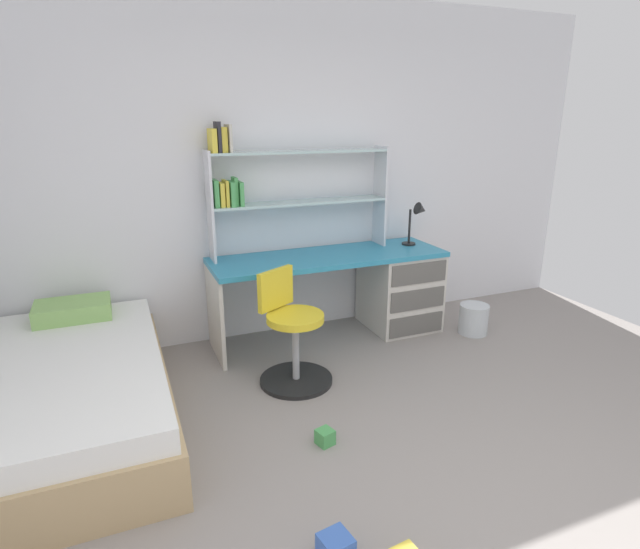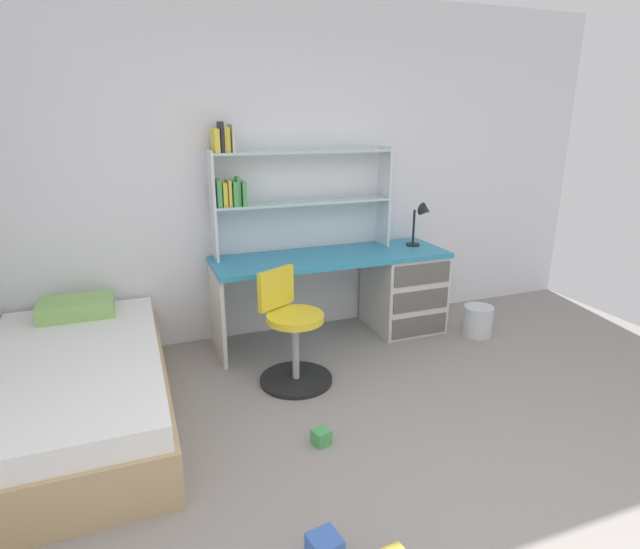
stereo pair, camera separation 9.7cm
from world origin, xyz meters
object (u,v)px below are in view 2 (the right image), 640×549
at_px(toy_block_green_2, 321,437).
at_px(swivel_chair, 292,339).
at_px(bookshelf_hutch, 280,181).
at_px(desk_lamp, 423,217).
at_px(desk, 386,286).
at_px(waste_bin, 478,321).
at_px(bed_platform, 75,390).

bearing_deg(toy_block_green_2, swivel_chair, 84.39).
distance_m(bookshelf_hutch, desk_lamp, 1.29).
bearing_deg(desk, swivel_chair, -150.20).
height_order(desk, desk_lamp, desk_lamp).
relative_size(bookshelf_hutch, swivel_chair, 1.86).
height_order(swivel_chair, waste_bin, swivel_chair).
distance_m(swivel_chair, toy_block_green_2, 0.83).
height_order(desk, swivel_chair, swivel_chair).
bearing_deg(waste_bin, swivel_chair, -173.51).
bearing_deg(toy_block_green_2, waste_bin, 28.11).
relative_size(desk_lamp, bed_platform, 0.20).
height_order(swivel_chair, bed_platform, swivel_chair).
xyz_separation_m(swivel_chair, toy_block_green_2, (-0.08, -0.77, -0.28)).
bearing_deg(bookshelf_hutch, desk, -12.22).
bearing_deg(waste_bin, desk, 149.55).
height_order(swivel_chair, toy_block_green_2, swivel_chair).
bearing_deg(desk_lamp, bed_platform, -166.69).
distance_m(swivel_chair, bed_platform, 1.41).
xyz_separation_m(desk_lamp, waste_bin, (0.35, -0.42, -0.86)).
bearing_deg(desk, toy_block_green_2, -129.36).
xyz_separation_m(bed_platform, toy_block_green_2, (1.33, -0.73, -0.18)).
distance_m(bookshelf_hutch, toy_block_green_2, 2.04).
relative_size(desk_lamp, waste_bin, 1.47).
bearing_deg(swivel_chair, bookshelf_hutch, 78.13).
height_order(bookshelf_hutch, toy_block_green_2, bookshelf_hutch).
xyz_separation_m(bookshelf_hutch, toy_block_green_2, (-0.24, -1.57, -1.28)).
distance_m(desk, swivel_chair, 1.22).
relative_size(desk, toy_block_green_2, 21.48).
distance_m(bookshelf_hutch, bed_platform, 2.09).
height_order(desk_lamp, swivel_chair, desk_lamp).
xyz_separation_m(bookshelf_hutch, waste_bin, (1.58, -0.60, -1.20)).
bearing_deg(toy_block_green_2, desk_lamp, 43.50).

